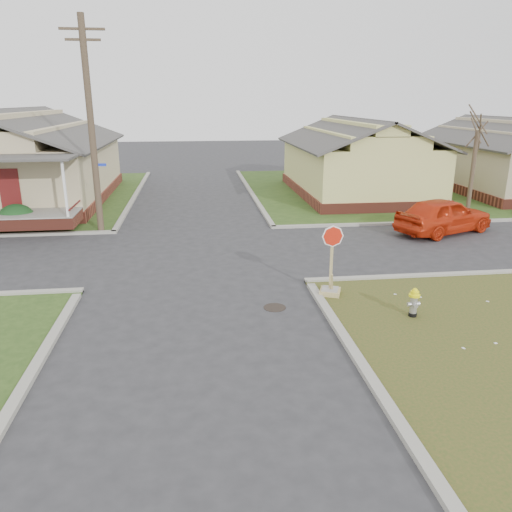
{
  "coord_description": "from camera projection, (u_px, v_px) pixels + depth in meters",
  "views": [
    {
      "loc": [
        0.05,
        -13.52,
        5.71
      ],
      "look_at": [
        1.84,
        1.0,
        1.1
      ],
      "focal_mm": 35.0,
      "sensor_mm": 36.0,
      "label": 1
    }
  ],
  "objects": [
    {
      "name": "utility_pole",
      "position": [
        91.0,
        125.0,
        21.04
      ],
      "size": [
        1.8,
        0.28,
        9.0
      ],
      "color": "#433426",
      "rests_on": "ground"
    },
    {
      "name": "corner_house",
      "position": [
        17.0,
        162.0,
        28.45
      ],
      "size": [
        10.1,
        15.5,
        5.3
      ],
      "color": "brown",
      "rests_on": "ground"
    },
    {
      "name": "tree_mid_right",
      "position": [
        472.0,
        173.0,
        25.16
      ],
      "size": [
        0.22,
        0.22,
        4.2
      ],
      "primitive_type": "cylinder",
      "color": "#433426",
      "rests_on": "verge_far_right"
    },
    {
      "name": "side_house_tan",
      "position": [
        508.0,
        157.0,
        31.82
      ],
      "size": [
        7.6,
        11.6,
        4.7
      ],
      "color": "brown",
      "rests_on": "ground"
    },
    {
      "name": "side_house_yellow",
      "position": [
        357.0,
        159.0,
        30.65
      ],
      "size": [
        7.6,
        11.6,
        4.7
      ],
      "color": "brown",
      "rests_on": "ground"
    },
    {
      "name": "hedge_right",
      "position": [
        17.0,
        217.0,
        22.44
      ],
      "size": [
        1.51,
        1.24,
        1.15
      ],
      "primitive_type": "ellipsoid",
      "color": "#133516",
      "rests_on": "verge_far_left"
    },
    {
      "name": "red_sedan",
      "position": [
        444.0,
        215.0,
        22.06
      ],
      "size": [
        5.07,
        3.55,
        1.6
      ],
      "primitive_type": "imported",
      "rotation": [
        0.0,
        0.0,
        1.96
      ],
      "color": "red",
      "rests_on": "ground"
    },
    {
      "name": "curbs",
      "position": [
        196.0,
        254.0,
        19.24
      ],
      "size": [
        80.0,
        40.0,
        0.12
      ],
      "primitive_type": null,
      "color": "gray",
      "rests_on": "ground"
    },
    {
      "name": "stop_sign",
      "position": [
        331.0,
        280.0,
        15.03
      ],
      "size": [
        0.61,
        0.6,
        2.15
      ],
      "rotation": [
        0.0,
        0.0,
        -0.37
      ],
      "color": "tan",
      "rests_on": "ground"
    },
    {
      "name": "fire_hydrant",
      "position": [
        414.0,
        301.0,
        13.49
      ],
      "size": [
        0.3,
        0.3,
        0.82
      ],
      "rotation": [
        0.0,
        0.0,
        0.03
      ],
      "color": "black",
      "rests_on": "ground"
    },
    {
      "name": "manhole",
      "position": [
        275.0,
        307.0,
        14.29
      ],
      "size": [
        0.64,
        0.64,
        0.01
      ],
      "primitive_type": "cylinder",
      "color": "black",
      "rests_on": "ground"
    },
    {
      "name": "ground",
      "position": [
        197.0,
        305.0,
        14.51
      ],
      "size": [
        120.0,
        120.0,
        0.0
      ],
      "primitive_type": "plane",
      "color": "#2B2B2D",
      "rests_on": "ground"
    }
  ]
}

